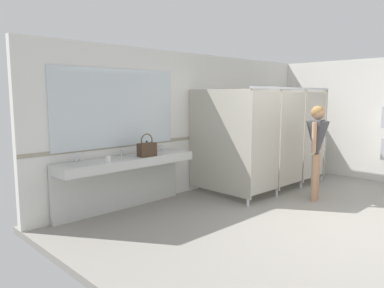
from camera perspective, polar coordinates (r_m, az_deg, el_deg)
name	(u,v)px	position (r m, az deg, el deg)	size (l,w,h in m)	color
ground_plane	(323,222)	(6.08, 19.62, -11.31)	(7.02, 5.88, 0.10)	gray
wall_back	(198,122)	(7.36, 0.89, 3.37)	(7.02, 0.12, 2.67)	silver
wall_back_tile_band	(200,137)	(7.34, 1.24, 1.13)	(7.02, 0.01, 0.06)	#9E937F
vanity_counter	(125,172)	(6.04, -10.36, -4.26)	(2.36, 0.52, 1.01)	silver
mirror_panel	(117,108)	(6.07, -11.56, 5.50)	(2.26, 0.02, 1.25)	silver
bathroom_stalls	(270,136)	(7.53, 11.97, 1.18)	(2.70, 1.48, 2.02)	#B2AD9E
person_standing	(317,141)	(6.86, 18.82, 0.50)	(0.57, 0.49, 1.69)	tan
handbag	(147,149)	(5.96, -7.01, -0.77)	(0.30, 0.14, 0.37)	#3F2D1E
soap_dispenser	(147,148)	(6.32, -7.04, -0.57)	(0.07, 0.07, 0.21)	white
paper_cup	(108,159)	(5.58, -12.87, -2.26)	(0.07, 0.07, 0.09)	white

